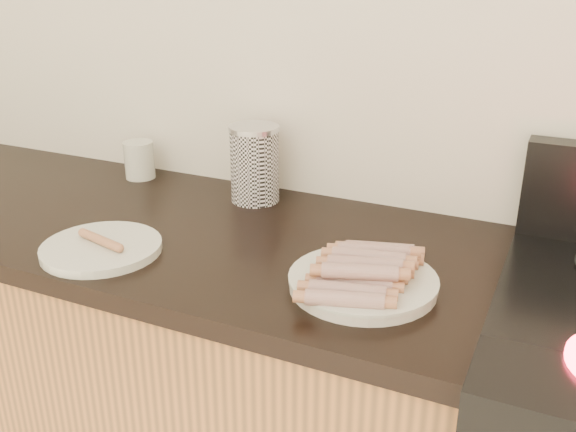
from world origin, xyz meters
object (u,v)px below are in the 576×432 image
at_px(main_plate, 363,284).
at_px(mug, 139,160).
at_px(side_plate, 101,248).
at_px(canister, 255,164).

bearing_deg(main_plate, mug, 155.79).
bearing_deg(mug, side_plate, -62.60).
distance_m(side_plate, mug, 0.46).
xyz_separation_m(main_plate, canister, (-0.38, 0.31, 0.08)).
bearing_deg(canister, mug, 176.70).
distance_m(main_plate, canister, 0.50).
bearing_deg(side_plate, canister, 69.66).
height_order(main_plate, side_plate, same).
xyz_separation_m(side_plate, canister, (0.14, 0.39, 0.08)).
relative_size(canister, mug, 1.88).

